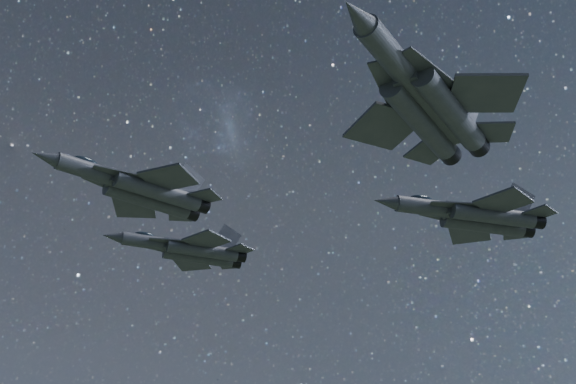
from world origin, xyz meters
TOP-DOWN VIEW (x-y plane):
  - jet_lead at (-11.71, 5.46)m, footprint 16.26×11.61m
  - jet_left at (2.19, 22.41)m, footprint 16.82×11.43m
  - jet_right at (-2.12, -19.35)m, footprint 19.40×12.81m
  - jet_slot at (17.48, -5.78)m, footprint 17.46×11.65m

SIDE VIEW (x-z plane):
  - jet_right at x=-2.12m, z-range 152.65..157.62m
  - jet_lead at x=-11.71m, z-range 154.32..158.48m
  - jet_slot at x=17.48m, z-range 155.45..159.88m
  - jet_left at x=2.19m, z-range 158.53..162.76m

